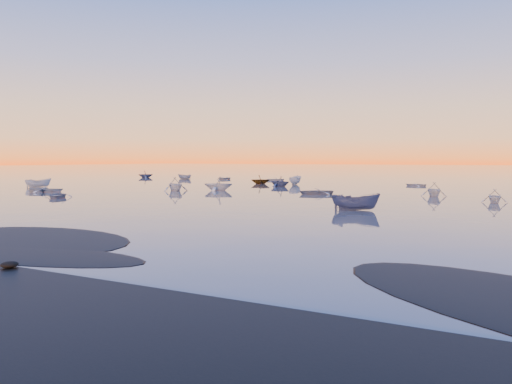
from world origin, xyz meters
The scene contains 5 objects.
ground centered at (0.00, 100.00, 0.00)m, with size 600.00×600.00×0.00m, color slate.
moored_fleet centered at (0.00, 53.00, 0.00)m, with size 124.00×58.00×1.20m, color silver, non-canonical shape.
boat_near_left centered at (-22.52, 24.00, 0.00)m, with size 3.95×1.65×0.99m, color gray.
boat_near_center centered at (12.41, 26.80, 0.00)m, with size 4.28×1.81×1.48m, color #364368.
boat_near_right centered at (16.15, 47.16, 0.00)m, with size 3.81×1.71×1.33m, color silver.
Camera 1 is at (25.23, -16.56, 4.56)m, focal length 35.00 mm.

